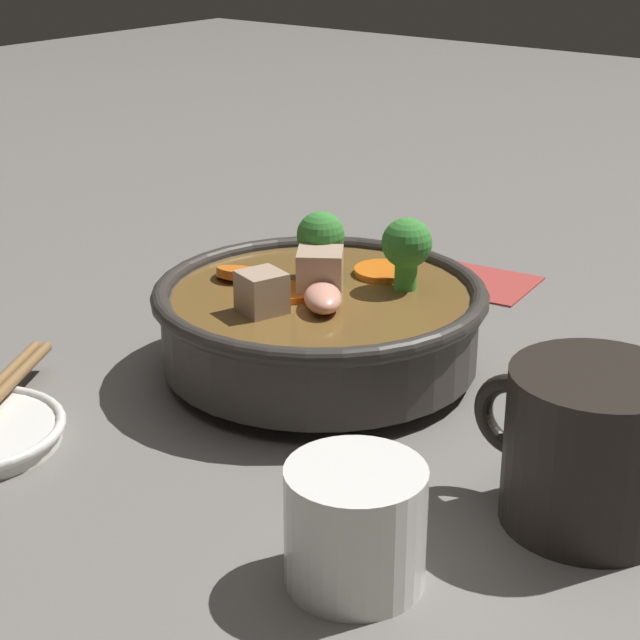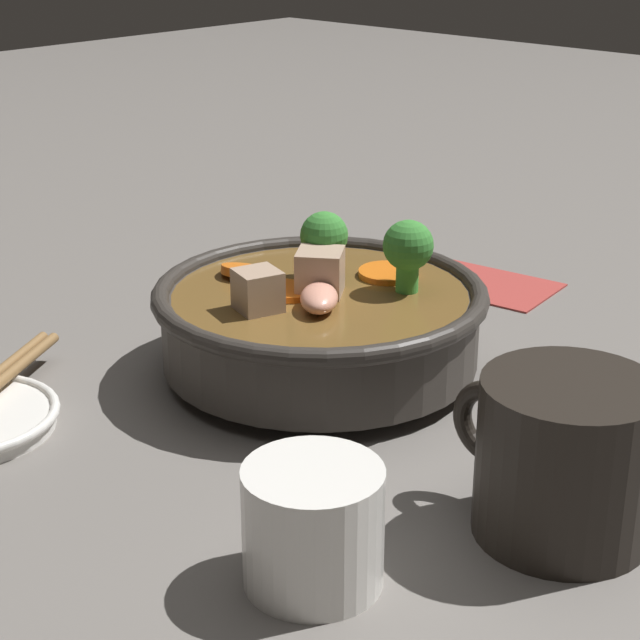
% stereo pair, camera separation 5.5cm
% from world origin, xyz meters
% --- Properties ---
extents(ground_plane, '(3.00, 3.00, 0.00)m').
position_xyz_m(ground_plane, '(0.00, 0.00, 0.00)').
color(ground_plane, slate).
extents(stirfry_bowl, '(0.22, 0.22, 0.11)m').
position_xyz_m(stirfry_bowl, '(-0.00, -0.00, 0.04)').
color(stirfry_bowl, '#38332D').
rests_on(stirfry_bowl, ground_plane).
extents(tea_cup, '(0.07, 0.07, 0.06)m').
position_xyz_m(tea_cup, '(-0.16, 0.17, 0.03)').
color(tea_cup, white).
rests_on(tea_cup, ground_plane).
extents(dark_mug, '(0.11, 0.09, 0.08)m').
position_xyz_m(dark_mug, '(-0.22, 0.06, 0.04)').
color(dark_mug, black).
rests_on(dark_mug, ground_plane).
extents(napkin, '(0.12, 0.09, 0.00)m').
position_xyz_m(napkin, '(0.02, -0.22, 0.00)').
color(napkin, '#A33833').
rests_on(napkin, ground_plane).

